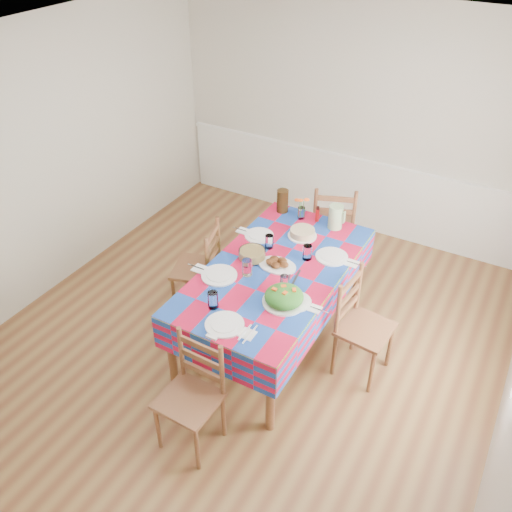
{
  "coord_description": "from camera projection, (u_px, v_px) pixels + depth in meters",
  "views": [
    {
      "loc": [
        1.93,
        -3.22,
        3.68
      ],
      "look_at": [
        0.04,
        0.12,
        0.95
      ],
      "focal_mm": 38.0,
      "sensor_mm": 36.0,
      "label": 1
    }
  ],
  "objects": [
    {
      "name": "hot_sauce",
      "position": [
        317.0,
        214.0,
        5.39
      ],
      "size": [
        0.04,
        0.04,
        0.17
      ],
      "primitive_type": "cylinder",
      "color": "#B50E0E",
      "rests_on": "dining_table"
    },
    {
      "name": "meat_platter",
      "position": [
        277.0,
        264.0,
        4.8
      ],
      "size": [
        0.35,
        0.25,
        0.07
      ],
      "color": "white",
      "rests_on": "dining_table"
    },
    {
      "name": "name_card",
      "position": [
        211.0,
        337.0,
        4.07
      ],
      "size": [
        0.09,
        0.03,
        0.02
      ],
      "primitive_type": "cube",
      "color": "white",
      "rests_on": "dining_table"
    },
    {
      "name": "salad_platter",
      "position": [
        284.0,
        297.0,
        4.38
      ],
      "size": [
        0.36,
        0.36,
        0.15
      ],
      "color": "white",
      "rests_on": "dining_table"
    },
    {
      "name": "chair_left",
      "position": [
        200.0,
        269.0,
        5.32
      ],
      "size": [
        0.53,
        0.54,
        1.0
      ],
      "rotation": [
        0.0,
        0.0,
        -1.27
      ],
      "color": "brown",
      "rests_on": "room"
    },
    {
      "name": "dining_table",
      "position": [
        275.0,
        276.0,
        4.84
      ],
      "size": [
        1.13,
        2.09,
        0.81
      ],
      "color": "brown",
      "rests_on": "room"
    },
    {
      "name": "wainscot",
      "position": [
        348.0,
        189.0,
        6.67
      ],
      "size": [
        4.41,
        0.06,
        0.92
      ],
      "color": "white",
      "rests_on": "room"
    },
    {
      "name": "chair_far",
      "position": [
        333.0,
        227.0,
        5.89
      ],
      "size": [
        0.6,
        0.58,
        1.06
      ],
      "rotation": [
        0.0,
        0.0,
        3.51
      ],
      "color": "brown",
      "rests_on": "room"
    },
    {
      "name": "chair_right",
      "position": [
        361.0,
        327.0,
        4.65
      ],
      "size": [
        0.46,
        0.48,
        1.0
      ],
      "rotation": [
        0.0,
        0.0,
        1.47
      ],
      "color": "brown",
      "rests_on": "room"
    },
    {
      "name": "cake",
      "position": [
        302.0,
        233.0,
        5.19
      ],
      "size": [
        0.28,
        0.28,
        0.08
      ],
      "color": "white",
      "rests_on": "dining_table"
    },
    {
      "name": "tea_pitcher",
      "position": [
        283.0,
        201.0,
        5.53
      ],
      "size": [
        0.12,
        0.12,
        0.24
      ],
      "primitive_type": "cylinder",
      "color": "black",
      "rests_on": "dining_table"
    },
    {
      "name": "room",
      "position": [
        245.0,
        222.0,
        4.41
      ],
      "size": [
        4.58,
        5.08,
        2.78
      ],
      "color": "brown",
      "rests_on": "ground"
    },
    {
      "name": "setting_near_head",
      "position": [
        221.0,
        316.0,
        4.23
      ],
      "size": [
        0.5,
        0.33,
        0.15
      ],
      "color": "white",
      "rests_on": "dining_table"
    },
    {
      "name": "setting_left_near",
      "position": [
        229.0,
        272.0,
        4.69
      ],
      "size": [
        0.57,
        0.34,
        0.15
      ],
      "rotation": [
        0.0,
        0.0,
        1.57
      ],
      "color": "white",
      "rests_on": "dining_table"
    },
    {
      "name": "serving_utensils",
      "position": [
        291.0,
        280.0,
        4.65
      ],
      "size": [
        0.14,
        0.31,
        0.01
      ],
      "color": "black",
      "rests_on": "dining_table"
    },
    {
      "name": "pasta_bowl",
      "position": [
        252.0,
        254.0,
        4.89
      ],
      "size": [
        0.25,
        0.25,
        0.09
      ],
      "color": "white",
      "rests_on": "dining_table"
    },
    {
      "name": "setting_right_far",
      "position": [
        324.0,
        255.0,
        4.9
      ],
      "size": [
        0.56,
        0.32,
        0.14
      ],
      "rotation": [
        0.0,
        0.0,
        -1.57
      ],
      "color": "white",
      "rests_on": "dining_table"
    },
    {
      "name": "chair_near",
      "position": [
        192.0,
        396.0,
        4.05
      ],
      "size": [
        0.44,
        0.42,
        0.97
      ],
      "rotation": [
        0.0,
        0.0,
        -0.03
      ],
      "color": "brown",
      "rests_on": "room"
    },
    {
      "name": "green_pitcher",
      "position": [
        336.0,
        217.0,
        5.27
      ],
      "size": [
        0.14,
        0.14,
        0.24
      ],
      "primitive_type": "cylinder",
      "color": "#A0C38A",
      "rests_on": "dining_table"
    },
    {
      "name": "flower_vase",
      "position": [
        301.0,
        210.0,
        5.43
      ],
      "size": [
        0.15,
        0.12,
        0.24
      ],
      "color": "white",
      "rests_on": "dining_table"
    },
    {
      "name": "setting_left_far",
      "position": [
        262.0,
        237.0,
        5.14
      ],
      "size": [
        0.51,
        0.3,
        0.14
      ],
      "rotation": [
        0.0,
        0.0,
        1.57
      ],
      "color": "white",
      "rests_on": "dining_table"
    },
    {
      "name": "setting_right_near",
      "position": [
        292.0,
        295.0,
        4.45
      ],
      "size": [
        0.49,
        0.28,
        0.13
      ],
      "rotation": [
        0.0,
        0.0,
        -1.57
      ],
      "color": "white",
      "rests_on": "dining_table"
    }
  ]
}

